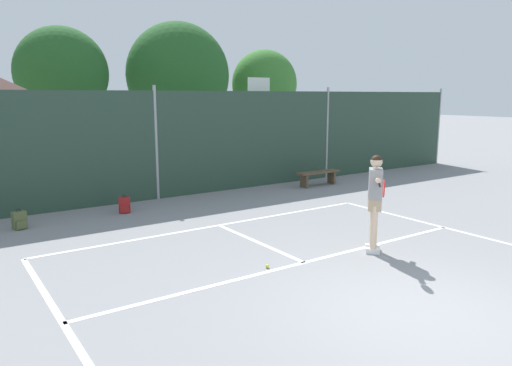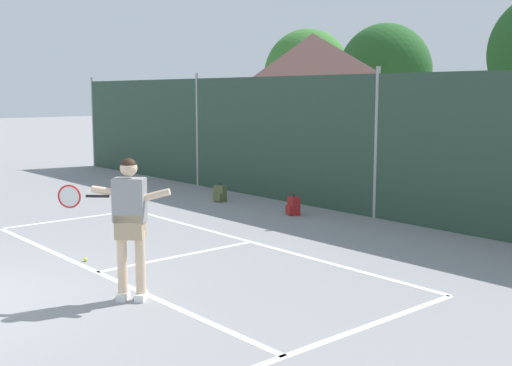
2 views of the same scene
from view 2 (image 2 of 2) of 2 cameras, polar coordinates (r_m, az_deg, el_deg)
name	(u,v)px [view 2 (image 2 of 2)]	position (r m, az deg, el deg)	size (l,w,h in m)	color
chainlink_fence	(376,147)	(13.90, 10.62, 3.20)	(26.09, 0.09, 3.22)	#284233
clubhouse_building	(312,104)	(20.24, 4.98, 7.01)	(5.49, 4.65, 4.48)	beige
tennis_player	(129,216)	(8.37, -11.20, -2.89)	(1.00, 1.12, 1.85)	silver
tennis_ball	(85,259)	(10.68, -14.90, -6.56)	(0.07, 0.07, 0.07)	#CCE033
backpack_olive	(220,194)	(15.90, -3.21, -0.96)	(0.31, 0.29, 0.46)	#566038
backpack_red	(293,206)	(14.17, 3.32, -2.07)	(0.32, 0.30, 0.46)	maroon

